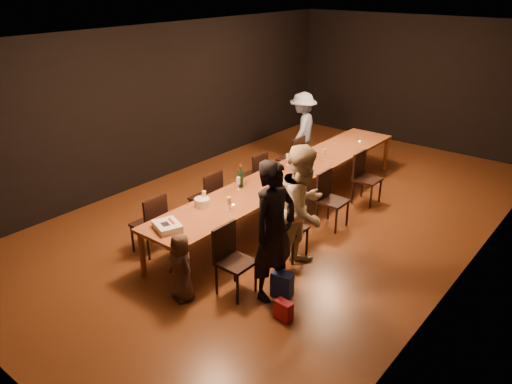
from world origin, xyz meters
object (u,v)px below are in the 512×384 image
Objects in this scene: chair_left_2 at (252,176)px; woman_tan at (303,209)px; woman_birthday at (274,231)px; child at (181,267)px; chair_right_1 at (290,227)px; chair_right_3 at (368,179)px; chair_right_2 at (333,201)px; plate_stack at (202,202)px; chair_left_3 at (290,158)px; man_blue at (302,129)px; ice_bucket at (308,156)px; chair_right_0 at (236,262)px; birthday_cake at (167,226)px; table at (290,175)px; chair_left_1 at (206,197)px; champagne_bottle at (240,175)px; chair_left_0 at (149,223)px.

chair_left_2 is 0.51× the size of woman_tan.
woman_birthday reaches higher than child.
chair_right_1 and chair_right_3 have the same top height.
chair_right_2 is 2.21m from plate_stack.
man_blue is (-0.35, 0.94, 0.32)m from chair_left_3.
chair_right_3 is 1.01× the size of child.
chair_right_2 is 1.16m from ice_bucket.
chair_right_0 is 1.01× the size of child.
woman_tan is (2.00, -2.55, 0.44)m from chair_left_3.
birthday_cake is (0.78, -2.70, 0.33)m from chair_left_2.
chair_right_0 is at bearing 38.52° from birthday_cake.
man_blue reaches higher than chair_right_1.
birthday_cake is at bearing -31.68° from chair_right_1.
chair_left_3 is 4.17× the size of plate_stack.
table is at bearing 83.78° from plate_stack.
chair_left_1 reaches higher than birthday_cake.
child is at bearing -8.88° from chair_right_2.
table is 0.88m from chair_right_2.
birthday_cake is (-0.47, 0.22, 0.34)m from child.
chair_left_1 is at bearing -54.78° from chair_right_2.
chair_right_2 is at bearing 61.02° from plate_stack.
man_blue reaches higher than child.
chair_right_0 is 1.00× the size of chair_right_2.
chair_left_1 is 0.79m from champagne_bottle.
birthday_cake is (-1.22, -1.35, -0.11)m from woman_tan.
chair_right_1 is 0.59× the size of man_blue.
chair_right_0 and chair_right_3 have the same top height.
chair_right_2 is 1.00× the size of chair_left_3.
champagne_bottle is at bearing -141.64° from chair_right_0.
woman_birthday is at bearing -176.60° from woman_tan.
chair_left_2 is 2.03× the size of birthday_cake.
chair_left_1 is 2.12m from child.
ice_bucket reaches higher than chair_right_2.
ice_bucket reaches higher than chair_left_2.
chair_right_0 is 1.02m from birthday_cake.
chair_right_3 is 0.59× the size of man_blue.
table is 1.49m from chair_left_3.
woman_tan reaches higher than champagne_bottle.
chair_left_1 is 1.00× the size of chair_left_2.
chair_right_3 is 2.08m from chair_left_2.
chair_right_0 is at bearing -0.00° from chair_right_2.
chair_right_3 is 1.00× the size of chair_left_0.
woman_tan is at bearing -49.56° from table.
birthday_cake is (0.78, -1.50, 0.33)m from chair_left_1.
champagne_bottle is (-1.10, -2.21, 0.48)m from chair_right_3.
chair_right_1 is 0.55m from woman_tan.
chair_left_3 is 0.59× the size of man_blue.
child reaches higher than table.
man_blue is at bearing 20.52° from chair_left_3.
chair_left_2 is (0.00, 1.20, 0.00)m from chair_left_1.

